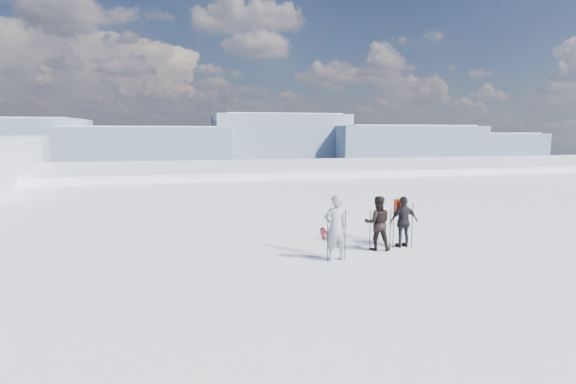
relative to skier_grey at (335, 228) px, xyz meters
name	(u,v)px	position (x,y,z in m)	size (l,w,h in m)	color
lake_basin	(238,244)	(0.90, 28.13, -7.37)	(820.00, 820.00, 71.62)	white
far_mountain_range	(215,143)	(30.50, 452.91, -8.07)	(770.00, 110.00, 53.00)	slate
skier_grey	(335,228)	(0.00, 0.00, 0.00)	(0.64, 0.42, 1.75)	gray
skier_dark	(378,223)	(1.52, 0.72, -0.10)	(0.76, 0.59, 1.56)	black
skier_pack	(404,222)	(2.40, 0.84, -0.12)	(0.88, 0.37, 1.50)	black
backpack	(400,187)	(2.39, 1.09, 0.86)	(0.32, 0.18, 0.47)	red
ski_poles	(374,231)	(1.30, 0.44, -0.25)	(2.90, 0.94, 1.34)	black
skis_loose	(325,233)	(0.71, 3.02, -0.86)	(0.56, 1.70, 0.03)	black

